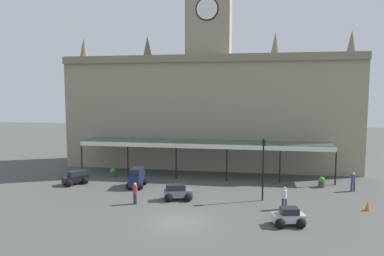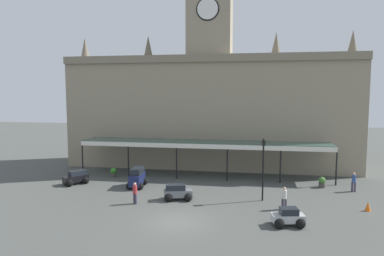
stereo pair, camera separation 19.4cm
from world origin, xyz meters
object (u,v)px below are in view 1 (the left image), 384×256
Objects in this scene: pedestrian_near_entrance at (284,197)px; planter_by_canopy at (113,173)px; traffic_cone at (368,206)px; planter_forecourt_centre at (322,182)px; car_grey_estate at (178,193)px; car_silver_sedan at (289,218)px; car_navy_van at (137,178)px; victorian_lamppost at (263,162)px; pedestrian_crossing_forecourt at (135,192)px; car_black_estate at (76,178)px; pedestrian_beside_cars at (353,181)px.

planter_by_canopy is (-16.18, 7.18, -0.42)m from pedestrian_near_entrance.
traffic_cone is 0.71× the size of planter_forecourt_centre.
car_grey_estate reaches higher than traffic_cone.
car_silver_sedan is 3.25m from pedestrian_near_entrance.
car_silver_sedan is 3.19× the size of traffic_cone.
planter_forecourt_centre is at bearing 108.58° from traffic_cone.
traffic_cone is at bearing -10.21° from car_navy_van.
victorian_lamppost is at bearing -138.32° from planter_forecourt_centre.
pedestrian_crossing_forecourt is at bearing -153.08° from car_grey_estate.
pedestrian_near_entrance and pedestrian_crossing_forecourt have the same top height.
car_black_estate is 1.44× the size of pedestrian_near_entrance.
pedestrian_near_entrance is (0.05, 3.22, 0.41)m from car_silver_sedan.
planter_forecourt_centre is (-2.43, 0.90, -0.42)m from pedestrian_beside_cars.
car_silver_sedan is 0.90× the size of car_black_estate.
traffic_cone is at bearing -7.77° from car_black_estate.
pedestrian_crossing_forecourt is 16.80m from planter_forecourt_centre.
car_grey_estate reaches higher than car_silver_sedan.
pedestrian_near_entrance is at bearing -51.26° from victorian_lamppost.
pedestrian_near_entrance is 17.71m from planter_by_canopy.
pedestrian_beside_cars is 9.05m from victorian_lamppost.
pedestrian_near_entrance is 2.44× the size of traffic_cone.
traffic_cone is at bearing -94.57° from pedestrian_beside_cars.
car_navy_van is 18.85m from traffic_cone.
car_black_estate is (-18.52, 7.25, 0.06)m from car_silver_sedan.
planter_forecourt_centre is 1.00× the size of planter_by_canopy.
pedestrian_near_entrance is 8.60m from pedestrian_beside_cars.
victorian_lamppost reaches higher than planter_forecourt_centre.
pedestrian_near_entrance reaches higher than car_silver_sedan.
car_navy_van is at bearing -174.67° from pedestrian_beside_cars.
pedestrian_crossing_forecourt is at bearing -176.87° from pedestrian_near_entrance.
car_grey_estate is 8.23m from pedestrian_near_entrance.
pedestrian_crossing_forecourt is 17.20m from traffic_cone.
pedestrian_crossing_forecourt is at bearing -159.95° from pedestrian_beside_cars.
car_black_estate is (-10.39, 3.11, 0.00)m from car_grey_estate.
car_silver_sedan is 10.69m from planter_forecourt_centre.
victorian_lamppost reaches higher than car_grey_estate.
car_silver_sedan is at bearing -111.83° from planter_forecourt_centre.
car_silver_sedan reaches higher than planter_forecourt_centre.
pedestrian_near_entrance is 1.74× the size of planter_by_canopy.
planter_by_canopy is (2.38, 3.15, -0.07)m from car_black_estate.
car_black_estate is at bearing -127.14° from planter_by_canopy.
victorian_lamppost is 5.18× the size of planter_by_canopy.
pedestrian_near_entrance is at bearing 89.20° from car_silver_sedan.
pedestrian_beside_cars is at bearing -3.51° from planter_by_canopy.
car_black_estate is at bearing 179.95° from car_navy_van.
planter_by_canopy is at bearing 122.64° from pedestrian_crossing_forecourt.
pedestrian_beside_cars is (24.92, 1.77, 0.34)m from car_black_estate.
car_black_estate is 22.65m from planter_forecourt_centre.
car_navy_van reaches higher than pedestrian_crossing_forecourt.
pedestrian_crossing_forecourt is (-11.15, 2.61, 0.41)m from car_silver_sedan.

